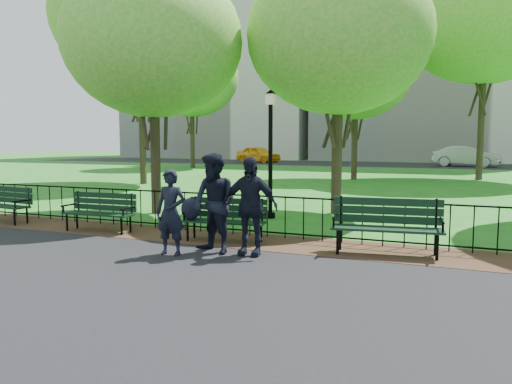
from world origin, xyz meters
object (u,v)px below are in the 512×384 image
at_px(person_mid, 214,203).
at_px(person_right, 250,206).
at_px(taxi, 258,154).
at_px(tree_far_w, 192,77).
at_px(tree_far_e, 487,7).
at_px(lamppost, 270,149).
at_px(tree_far_c, 356,72).
at_px(park_bench_right_a, 387,220).
at_px(tree_near_e, 339,36).
at_px(person_left, 171,212).
at_px(tree_near_w, 153,41).
at_px(park_bench_main, 209,212).
at_px(tree_mid_w, 140,16).
at_px(park_bench_left_a, 101,208).
at_px(park_bench_left_b, 5,200).
at_px(sedan_silver, 466,156).

bearing_deg(person_mid, person_right, 30.21).
bearing_deg(taxi, tree_far_w, -168.09).
distance_m(tree_far_e, person_right, 22.06).
bearing_deg(lamppost, tree_far_c, 92.38).
height_order(park_bench_right_a, tree_near_e, tree_near_e).
height_order(tree_far_e, person_left, tree_far_e).
distance_m(tree_near_w, tree_far_w, 22.95).
relative_size(park_bench_main, tree_far_c, 0.22).
distance_m(park_bench_right_a, person_mid, 3.13).
xyz_separation_m(tree_near_w, tree_mid_w, (-5.94, 7.80, 2.93)).
bearing_deg(park_bench_main, lamppost, 83.27).
xyz_separation_m(tree_near_e, person_left, (-1.52, -6.19, -4.10)).
distance_m(tree_far_e, tree_far_w, 19.70).
bearing_deg(tree_near_e, tree_mid_w, 150.99).
relative_size(park_bench_main, tree_mid_w, 0.16).
bearing_deg(person_right, person_left, -162.31).
relative_size(lamppost, tree_near_e, 0.48).
distance_m(tree_far_e, person_left, 22.87).
height_order(person_right, taxi, person_right).
height_order(park_bench_right_a, tree_far_e, tree_far_e).
bearing_deg(person_right, park_bench_left_a, 163.32).
xyz_separation_m(park_bench_left_b, person_left, (5.81, -1.51, 0.23)).
height_order(taxi, sedan_silver, sedan_silver).
distance_m(tree_near_e, person_right, 6.92).
relative_size(tree_far_c, person_mid, 4.35).
bearing_deg(park_bench_left_a, tree_far_w, 112.63).
relative_size(park_bench_main, person_left, 1.14).
relative_size(person_right, sedan_silver, 0.36).
height_order(park_bench_left_b, tree_near_w, tree_near_w).
bearing_deg(tree_near_e, tree_far_c, 99.20).
height_order(lamppost, tree_far_e, tree_far_e).
relative_size(person_mid, taxi, 0.42).
relative_size(tree_mid_w, person_left, 7.21).
height_order(park_bench_main, park_bench_right_a, park_bench_right_a).
distance_m(park_bench_left_b, tree_far_c, 18.39).
height_order(park_bench_left_b, tree_far_e, tree_far_e).
relative_size(park_bench_left_b, tree_far_w, 0.18).
bearing_deg(tree_mid_w, person_left, -52.96).
distance_m(park_bench_left_a, park_bench_right_a, 6.27).
relative_size(park_bench_right_a, lamppost, 0.59).
bearing_deg(tree_mid_w, lamppost, -38.73).
bearing_deg(tree_far_c, park_bench_left_a, -97.55).
bearing_deg(tree_near_e, park_bench_left_a, -131.42).
bearing_deg(person_mid, tree_near_w, 155.57).
bearing_deg(tree_near_e, tree_far_w, 129.40).
relative_size(person_left, taxi, 0.35).
bearing_deg(tree_far_w, person_right, -58.22).
height_order(park_bench_main, person_mid, person_mid).
relative_size(park_bench_main, tree_near_e, 0.25).
xyz_separation_m(park_bench_left_a, sedan_silver, (7.72, 32.69, 0.26)).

